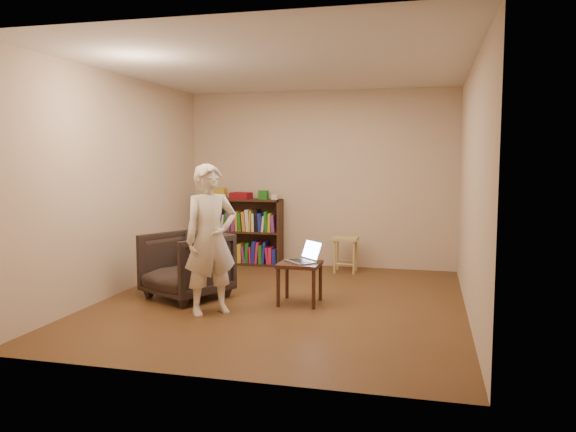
% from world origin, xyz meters
% --- Properties ---
extents(floor, '(4.50, 4.50, 0.00)m').
position_xyz_m(floor, '(0.00, 0.00, 0.00)').
color(floor, '#4F3319').
rests_on(floor, ground).
extents(ceiling, '(4.50, 4.50, 0.00)m').
position_xyz_m(ceiling, '(0.00, 0.00, 2.60)').
color(ceiling, silver).
rests_on(ceiling, wall_back).
extents(wall_back, '(4.00, 0.00, 4.00)m').
position_xyz_m(wall_back, '(0.00, 2.25, 1.30)').
color(wall_back, '#C5AF95').
rests_on(wall_back, floor).
extents(wall_left, '(0.00, 4.50, 4.50)m').
position_xyz_m(wall_left, '(-2.00, 0.00, 1.30)').
color(wall_left, '#C5AF95').
rests_on(wall_left, floor).
extents(wall_right, '(0.00, 4.50, 4.50)m').
position_xyz_m(wall_right, '(2.00, 0.00, 1.30)').
color(wall_right, '#C5AF95').
rests_on(wall_right, floor).
extents(bookshelf, '(1.20, 0.30, 1.00)m').
position_xyz_m(bookshelf, '(-1.15, 2.09, 0.44)').
color(bookshelf, black).
rests_on(bookshelf, floor).
extents(box_yellow, '(0.20, 0.14, 0.16)m').
position_xyz_m(box_yellow, '(-1.53, 2.09, 1.08)').
color(box_yellow, gold).
rests_on(box_yellow, bookshelf).
extents(red_cloth, '(0.32, 0.26, 0.10)m').
position_xyz_m(red_cloth, '(-1.18, 2.08, 1.05)').
color(red_cloth, maroon).
rests_on(red_cloth, bookshelf).
extents(box_green, '(0.14, 0.14, 0.13)m').
position_xyz_m(box_green, '(-0.82, 2.08, 1.07)').
color(box_green, '#1C651B').
rests_on(box_green, bookshelf).
extents(box_white, '(0.09, 0.09, 0.07)m').
position_xyz_m(box_white, '(-0.65, 2.09, 1.04)').
color(box_white, silver).
rests_on(box_white, bookshelf).
extents(stool, '(0.34, 0.34, 0.50)m').
position_xyz_m(stool, '(0.46, 1.85, 0.40)').
color(stool, tan).
rests_on(stool, floor).
extents(armchair, '(1.11, 1.12, 0.76)m').
position_xyz_m(armchair, '(-1.12, -0.07, 0.38)').
color(armchair, black).
rests_on(armchair, floor).
extents(side_table, '(0.45, 0.45, 0.46)m').
position_xyz_m(side_table, '(0.21, -0.00, 0.39)').
color(side_table, black).
rests_on(side_table, floor).
extents(laptop, '(0.46, 0.46, 0.24)m').
position_xyz_m(laptop, '(0.26, 0.05, 0.52)').
color(laptop, '#ACACB1').
rests_on(laptop, side_table).
extents(person, '(0.67, 0.66, 1.56)m').
position_xyz_m(person, '(-0.59, -0.61, 0.78)').
color(person, beige).
rests_on(person, floor).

